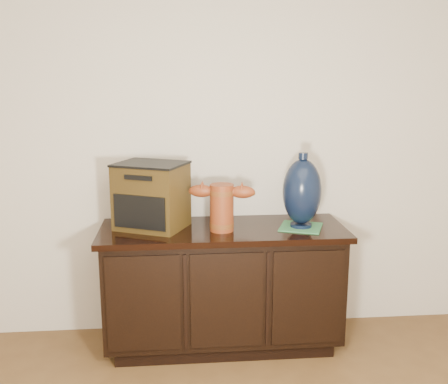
{
  "coord_description": "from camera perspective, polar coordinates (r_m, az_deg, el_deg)",
  "views": [
    {
      "loc": [
        -0.26,
        -0.76,
        1.63
      ],
      "look_at": [
        0.0,
        2.18,
        0.98
      ],
      "focal_mm": 42.0,
      "sensor_mm": 36.0,
      "label": 1
    }
  ],
  "objects": [
    {
      "name": "room",
      "position": [
        0.87,
        13.03,
        -10.33
      ],
      "size": [
        5.0,
        5.0,
        5.0
      ],
      "color": "brown",
      "rests_on": "ground"
    },
    {
      "name": "green_mat",
      "position": [
        3.16,
        8.37,
        -3.79
      ],
      "size": [
        0.31,
        0.31,
        0.01
      ],
      "primitive_type": "cube",
      "rotation": [
        0.0,
        0.0,
        -0.36
      ],
      "color": "#327042",
      "rests_on": "sideboard"
    },
    {
      "name": "terracotta_vessel",
      "position": [
        3.03,
        -0.24,
        -1.39
      ],
      "size": [
        0.39,
        0.17,
        0.28
      ],
      "rotation": [
        0.0,
        0.0,
        -0.2
      ],
      "color": "brown",
      "rests_on": "sideboard"
    },
    {
      "name": "spray_can",
      "position": [
        3.22,
        -1.04,
        -1.88
      ],
      "size": [
        0.06,
        0.06,
        0.17
      ],
      "color": "#590F19",
      "rests_on": "sideboard"
    },
    {
      "name": "sideboard",
      "position": [
        3.25,
        -0.12,
        -10.16
      ],
      "size": [
        1.46,
        0.56,
        0.75
      ],
      "color": "black",
      "rests_on": "ground"
    },
    {
      "name": "tv_radio",
      "position": [
        3.11,
        -7.9,
        -0.39
      ],
      "size": [
        0.48,
        0.45,
        0.39
      ],
      "rotation": [
        0.0,
        0.0,
        -0.43
      ],
      "color": "#3A290E",
      "rests_on": "sideboard"
    },
    {
      "name": "lamp_base",
      "position": [
        3.11,
        8.49,
        0.01
      ],
      "size": [
        0.29,
        0.29,
        0.44
      ],
      "rotation": [
        0.0,
        0.0,
        -0.36
      ],
      "color": "black",
      "rests_on": "green_mat"
    }
  ]
}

